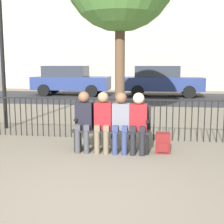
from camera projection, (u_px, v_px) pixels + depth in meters
The scene contains 12 objects.
ground_plane at pixel (87, 199), 4.08m from camera, with size 80.00×80.00×0.00m, color #706656.
park_bench at pixel (113, 127), 6.29m from camera, with size 1.53×0.45×0.92m.
seated_person_0 at pixel (84, 118), 6.21m from camera, with size 0.34×0.39×1.20m.
seated_person_1 at pixel (103, 119), 6.16m from camera, with size 0.34×0.39×1.20m.
seated_person_2 at pixel (121, 119), 6.11m from camera, with size 0.34×0.39×1.19m.
seated_person_3 at pixel (138, 119), 6.06m from camera, with size 0.34×0.39×1.19m.
backpack at pixel (163, 143), 6.13m from camera, with size 0.29×0.25×0.40m.
fence_railing at pixel (118, 115), 7.23m from camera, with size 9.01×0.03×0.95m.
lamp_post at pixel (1, 29), 8.11m from camera, with size 0.28×0.28×4.02m.
street_surface at pixel (139, 98), 15.81m from camera, with size 24.00×6.00×0.01m.
parked_car_0 at pixel (70, 80), 17.24m from camera, with size 4.20×1.94×1.62m.
parked_car_1 at pixel (161, 81), 16.61m from camera, with size 4.20×1.94×1.62m.
Camera 1 is at (0.87, -3.77, 1.75)m, focal length 50.00 mm.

